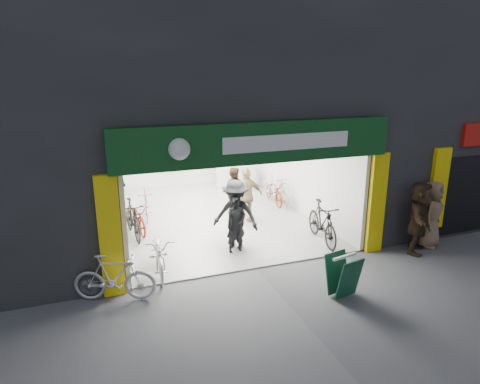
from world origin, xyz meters
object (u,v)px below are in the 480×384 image
parked_bike (114,278)px  pedestrian_near (431,214)px  bike_right_front (322,223)px  bike_left_front (159,254)px  sandwich_board (343,275)px

parked_bike → pedestrian_near: size_ratio=0.93×
bike_right_front → parked_bike: (-5.52, -1.18, -0.07)m
pedestrian_near → parked_bike: bearing=145.9°
parked_bike → bike_left_front: bearing=-30.6°
pedestrian_near → sandwich_board: (-3.62, -1.45, -0.42)m
bike_left_front → parked_bike: size_ratio=1.09×
sandwich_board → parked_bike: bearing=150.8°
parked_bike → sandwich_board: (4.46, -1.45, -0.02)m
bike_right_front → sandwich_board: size_ratio=2.17×
bike_right_front → sandwich_board: 2.84m
sandwich_board → bike_right_front: bearing=56.9°
bike_left_front → bike_right_front: bearing=8.8°
bike_left_front → bike_right_front: size_ratio=0.97×
bike_left_front → bike_right_front: 4.47m
bike_right_front → pedestrian_near: 2.84m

